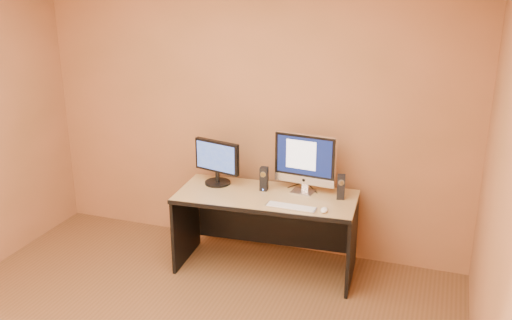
{
  "coord_description": "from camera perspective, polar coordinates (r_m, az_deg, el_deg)",
  "views": [
    {
      "loc": [
        1.68,
        -2.7,
        2.54
      ],
      "look_at": [
        0.25,
        1.44,
        1.04
      ],
      "focal_mm": 40.0,
      "sensor_mm": 36.0,
      "label": 1
    }
  ],
  "objects": [
    {
      "name": "walls",
      "position": [
        3.41,
        -11.91,
        -2.81
      ],
      "size": [
        4.0,
        4.0,
        2.6
      ],
      "primitive_type": null,
      "color": "#A76843",
      "rests_on": "ground"
    },
    {
      "name": "desk",
      "position": [
        4.96,
        0.99,
        -7.27
      ],
      "size": [
        1.55,
        0.76,
        0.7
      ],
      "primitive_type": null,
      "rotation": [
        0.0,
        0.0,
        0.07
      ],
      "color": "#A78853",
      "rests_on": "ground"
    },
    {
      "name": "imac",
      "position": [
        4.81,
        4.8,
        -0.34
      ],
      "size": [
        0.56,
        0.25,
        0.52
      ],
      "primitive_type": null,
      "rotation": [
        0.0,
        0.0,
        -0.1
      ],
      "color": "silver",
      "rests_on": "desk"
    },
    {
      "name": "second_monitor",
      "position": [
        5.01,
        -3.9,
        -0.26
      ],
      "size": [
        0.49,
        0.33,
        0.4
      ],
      "primitive_type": null,
      "rotation": [
        0.0,
        0.0,
        -0.24
      ],
      "color": "black",
      "rests_on": "desk"
    },
    {
      "name": "speaker_left",
      "position": [
        4.89,
        0.81,
        -1.89
      ],
      "size": [
        0.07,
        0.07,
        0.21
      ],
      "primitive_type": null,
      "rotation": [
        0.0,
        0.0,
        0.08
      ],
      "color": "black",
      "rests_on": "desk"
    },
    {
      "name": "speaker_right",
      "position": [
        4.77,
        8.49,
        -2.68
      ],
      "size": [
        0.08,
        0.08,
        0.21
      ],
      "primitive_type": null,
      "rotation": [
        0.0,
        0.0,
        0.19
      ],
      "color": "black",
      "rests_on": "desk"
    },
    {
      "name": "keyboard",
      "position": [
        4.58,
        3.52,
        -4.71
      ],
      "size": [
        0.41,
        0.12,
        0.02
      ],
      "primitive_type": "cube",
      "rotation": [
        0.0,
        0.0,
        -0.03
      ],
      "color": "silver",
      "rests_on": "desk"
    },
    {
      "name": "mouse",
      "position": [
        4.53,
        6.83,
        -4.97
      ],
      "size": [
        0.06,
        0.1,
        0.03
      ],
      "primitive_type": "ellipsoid",
      "rotation": [
        0.0,
        0.0,
        0.08
      ],
      "color": "white",
      "rests_on": "desk"
    },
    {
      "name": "cable_a",
      "position": [
        4.97,
        5.71,
        -2.88
      ],
      "size": [
        0.12,
        0.18,
        0.01
      ],
      "primitive_type": "cylinder",
      "rotation": [
        1.57,
        0.0,
        0.59
      ],
      "color": "black",
      "rests_on": "desk"
    },
    {
      "name": "cable_b",
      "position": [
        5.03,
        3.88,
        -2.54
      ],
      "size": [
        0.09,
        0.15,
        0.01
      ],
      "primitive_type": "cylinder",
      "rotation": [
        1.57,
        0.0,
        -0.52
      ],
      "color": "black",
      "rests_on": "desk"
    }
  ]
}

